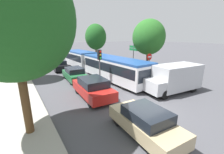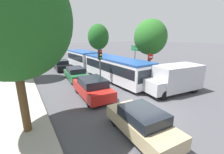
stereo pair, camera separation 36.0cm
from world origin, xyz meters
name	(u,v)px [view 1 (the left image)]	position (x,y,z in m)	size (l,w,h in m)	color
ground_plane	(145,109)	(0.00, 0.00, 0.00)	(200.00, 200.00, 0.00)	#47474C
kerb_strip_left	(13,72)	(-6.99, 17.02, 0.07)	(3.20, 44.04, 0.14)	#9E998E
articulated_bus	(97,63)	(1.96, 10.09, 1.40)	(3.06, 16.42, 2.43)	silver
city_bus_rear	(37,50)	(-1.67, 34.04, 1.37)	(3.21, 11.13, 2.36)	silver
queued_car_tan	(145,122)	(-1.88, -1.85, 0.70)	(1.94, 4.08, 1.38)	tan
queued_car_red	(93,88)	(-1.90, 3.63, 0.78)	(2.17, 4.56, 1.55)	#B21E19
queued_car_green	(75,74)	(-1.48, 8.81, 0.71)	(1.97, 4.13, 1.40)	#236638
queued_car_black	(59,65)	(-1.50, 14.75, 0.72)	(1.99, 4.18, 1.42)	black
queued_car_white	(51,60)	(-1.48, 19.91, 0.74)	(2.05, 4.31, 1.46)	white
white_van	(174,78)	(4.35, 0.96, 1.24)	(5.19, 2.49, 2.31)	#B7BABF
traffic_light	(100,60)	(-0.02, 5.87, 2.50)	(0.35, 0.38, 3.40)	#56595E
no_entry_sign	(149,62)	(5.43, 4.83, 1.88)	(0.70, 0.08, 2.82)	#56595E
direction_sign_post	(133,53)	(6.09, 8.15, 2.55)	(0.17, 1.40, 3.60)	#56595E
tree_left_near	(12,18)	(-6.47, 1.24, 5.29)	(5.00, 5.00, 7.89)	#51381E
tree_left_mid	(14,37)	(-6.25, 12.11, 4.52)	(3.97, 3.97, 6.38)	#51381E
tree_right_near	(149,37)	(6.85, 6.46, 4.45)	(3.77, 3.77, 6.50)	#51381E
tree_right_mid	(95,38)	(6.45, 19.11, 4.31)	(3.84, 3.84, 6.74)	#51381E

